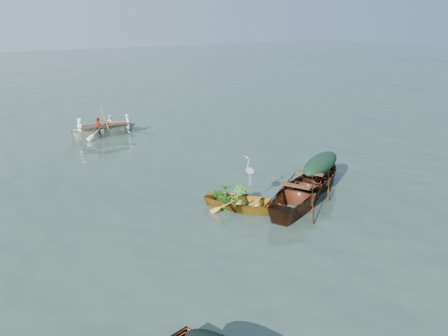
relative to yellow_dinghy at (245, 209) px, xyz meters
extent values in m
plane|color=#374D42|center=(1.41, -0.90, 0.00)|extent=(140.00, 140.00, 0.00)
imported|color=gold|center=(0.00, 0.00, 0.00)|extent=(2.88, 3.30, 0.83)
imported|color=#4F2012|center=(3.20, 0.23, 0.00)|extent=(4.74, 3.40, 1.09)
imported|color=#542715|center=(1.72, -0.55, 0.00)|extent=(5.29, 3.87, 1.25)
imported|color=white|center=(-0.85, 10.47, 0.00)|extent=(4.34, 1.31, 1.03)
ellipsoid|color=#143221|center=(3.20, 0.23, 0.80)|extent=(2.61, 1.87, 0.52)
imported|color=#1B641A|center=(-0.30, 0.46, 0.71)|extent=(1.09, 1.14, 0.60)
imported|color=silver|center=(-0.85, 10.47, 0.90)|extent=(3.04, 1.18, 0.76)
camera|label=1|loc=(-6.85, -9.67, 5.43)|focal=35.00mm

